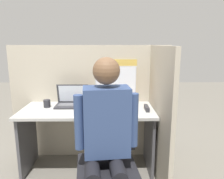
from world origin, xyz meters
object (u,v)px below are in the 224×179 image
object	(u,v)px
paper_box	(116,103)
stapler	(147,108)
office_chair	(108,155)
carrot_toy	(106,111)
pen_cup	(47,104)
laptop	(72,102)
monitor	(116,83)
person	(106,134)

from	to	relation	value
paper_box	stapler	size ratio (longest dim) A/B	1.74
stapler	paper_box	bearing A→B (deg)	150.37
stapler	office_chair	distance (m)	0.76
stapler	office_chair	xyz separation A→B (m)	(-0.41, -0.60, -0.22)
carrot_toy	pen_cup	distance (m)	0.71
laptop	paper_box	bearing A→B (deg)	1.87
carrot_toy	office_chair	bearing A→B (deg)	-87.28
office_chair	paper_box	bearing A→B (deg)	84.28
monitor	carrot_toy	xyz separation A→B (m)	(-0.10, -0.29, -0.24)
paper_box	laptop	xyz separation A→B (m)	(-0.50, -0.02, 0.02)
paper_box	carrot_toy	distance (m)	0.31
stapler	carrot_toy	distance (m)	0.44
carrot_toy	paper_box	bearing A→B (deg)	70.27
office_chair	carrot_toy	bearing A→B (deg)	92.72
stapler	carrot_toy	world-z (taller)	stapler
pen_cup	stapler	bearing A→B (deg)	-6.16
laptop	office_chair	xyz separation A→B (m)	(0.42, -0.77, -0.24)
monitor	pen_cup	world-z (taller)	monitor
carrot_toy	person	distance (m)	0.66
stapler	pen_cup	size ratio (longest dim) A/B	1.95
person	paper_box	bearing A→B (deg)	84.15
carrot_toy	person	world-z (taller)	person
paper_box	pen_cup	distance (m)	0.78
monitor	person	world-z (taller)	person
monitor	stapler	bearing A→B (deg)	-29.98
carrot_toy	pen_cup	size ratio (longest dim) A/B	1.77
pen_cup	person	bearing A→B (deg)	-52.32
office_chair	laptop	bearing A→B (deg)	118.49
paper_box	pen_cup	bearing A→B (deg)	-174.98
laptop	stapler	size ratio (longest dim) A/B	2.19
paper_box	pen_cup	size ratio (longest dim) A/B	3.39
carrot_toy	pen_cup	xyz separation A→B (m)	(-0.67, 0.22, 0.02)
paper_box	office_chair	xyz separation A→B (m)	(-0.08, -0.79, -0.22)
laptop	carrot_toy	size ratio (longest dim) A/B	2.40
carrot_toy	person	size ratio (longest dim) A/B	0.11
office_chair	stapler	bearing A→B (deg)	55.92
monitor	carrot_toy	world-z (taller)	monitor
carrot_toy	office_chair	xyz separation A→B (m)	(0.02, -0.50, -0.22)
stapler	person	distance (m)	0.87
stapler	carrot_toy	bearing A→B (deg)	-166.95
laptop	carrot_toy	xyz separation A→B (m)	(0.40, -0.27, -0.03)
laptop	person	bearing A→B (deg)	-66.58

